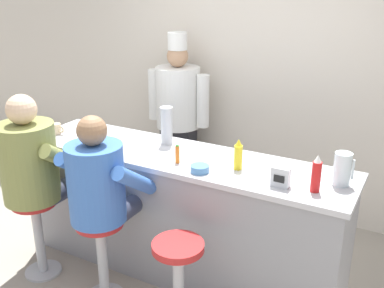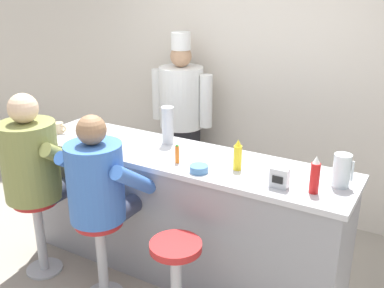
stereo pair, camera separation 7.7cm
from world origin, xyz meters
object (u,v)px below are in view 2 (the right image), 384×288
Objects in this scene: water_pitcher_clear at (342,171)px; diner_seated_olive at (35,165)px; cup_stack_steel at (168,125)px; ketchup_bottle_red at (315,176)px; mustard_bottle_yellow at (238,156)px; breakfast_plate at (92,138)px; cook_in_whites_near at (181,112)px; napkin_dispenser_chrome at (279,178)px; empty_stool_round at (176,272)px; hot_sauce_bottle_orange at (177,154)px; cereal_bowl at (199,169)px; coffee_mug_tan at (59,128)px; diner_seated_blue at (99,187)px.

water_pitcher_clear is 0.15× the size of diner_seated_olive.
cup_stack_steel is 1.08m from diner_seated_olive.
ketchup_bottle_red is 0.81× the size of cup_stack_steel.
mustard_bottle_yellow is 0.89× the size of breakfast_plate.
napkin_dispenser_chrome is at bearing -40.01° from cook_in_whites_near.
mustard_bottle_yellow reaches higher than empty_stool_round.
breakfast_plate is (-1.32, -0.04, -0.09)m from mustard_bottle_yellow.
breakfast_plate reaches higher than empty_stool_round.
hot_sauce_bottle_orange reaches higher than breakfast_plate.
diner_seated_olive is at bearing -100.42° from cook_in_whites_near.
water_pitcher_clear is 2.02m from breakfast_plate.
coffee_mug_tan reaches higher than cereal_bowl.
diner_seated_blue reaches higher than coffee_mug_tan.
breakfast_plate is at bearing 172.94° from cereal_bowl.
cook_in_whites_near reaches higher than diner_seated_blue.
cook_in_whites_near is at bearing 66.50° from coffee_mug_tan.
empty_stool_round is 0.38× the size of cook_in_whites_near.
diner_seated_blue reaches higher than napkin_dispenser_chrome.
cup_stack_steel is 0.17× the size of cook_in_whites_near.
empty_stool_round is (0.55, -0.77, -0.72)m from cup_stack_steel.
cook_in_whites_near is at bearing 79.58° from diner_seated_olive.
cup_stack_steel is at bearing 175.34° from water_pitcher_clear.
diner_seated_olive reaches higher than empty_stool_round.
cup_stack_steel is 0.79m from diner_seated_blue.
breakfast_plate is 1.87× the size of coffee_mug_tan.
napkin_dispenser_chrome is (2.04, -0.07, 0.02)m from coffee_mug_tan.
napkin_dispenser_chrome reaches higher than breakfast_plate.
diner_seated_blue is at bearing -146.80° from mustard_bottle_yellow.
cup_stack_steel is (-0.28, 0.31, 0.09)m from hot_sauce_bottle_orange.
coffee_mug_tan reaches higher than empty_stool_round.
cereal_bowl is 0.99× the size of napkin_dispenser_chrome.
diner_seated_blue is (-0.10, -0.74, -0.27)m from cup_stack_steel.
cook_in_whites_near is (-1.86, 1.06, -0.15)m from water_pitcher_clear.
cereal_bowl reaches higher than empty_stool_round.
cup_stack_steel is 1.12m from napkin_dispenser_chrome.
cook_in_whites_near is (-1.00, 1.71, 0.53)m from empty_stool_round.
diner_seated_blue is (0.87, -0.48, -0.16)m from coffee_mug_tan.
diner_seated_blue reaches higher than hot_sauce_bottle_orange.
empty_stool_round is at bearing -59.70° from hot_sauce_bottle_orange.
water_pitcher_clear is (0.12, 0.18, -0.01)m from ketchup_bottle_red.
ketchup_bottle_red is 0.79m from cereal_bowl.
mustard_bottle_yellow is 0.29m from cereal_bowl.
napkin_dispenser_chrome is 0.93m from empty_stool_round.
cook_in_whites_near reaches higher than empty_stool_round.
mustard_bottle_yellow is at bearing -172.71° from water_pitcher_clear.
diner_seated_olive is (-1.82, -0.40, -0.15)m from napkin_dispenser_chrome.
empty_stool_round is at bearing -139.55° from napkin_dispenser_chrome.
mustard_bottle_yellow is 1.61× the size of hot_sauce_bottle_orange.
ketchup_bottle_red is 2.25m from coffee_mug_tan.
diner_seated_olive is (-1.26, -0.36, -0.11)m from cereal_bowl.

